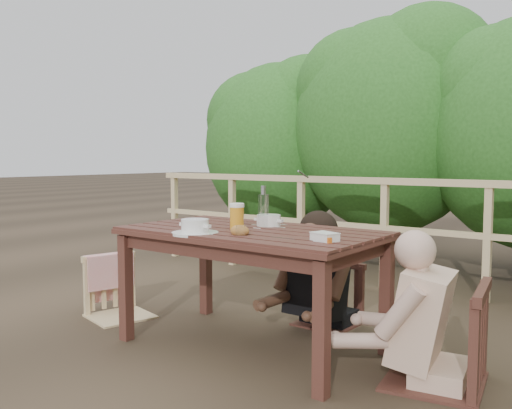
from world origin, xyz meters
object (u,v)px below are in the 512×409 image
Objects in this scene: chair_left at (119,261)px; bread_roll at (240,231)px; woman at (330,237)px; diner_right at (443,259)px; table at (251,289)px; soup_far at (269,221)px; bottle at (263,207)px; soup_near at (195,227)px; tumbler at (241,232)px; chair_right at (437,287)px; butter_tub at (325,238)px; chair_far at (328,268)px; beer_glass at (237,217)px.

bread_roll is (1.27, -0.15, 0.34)m from chair_left.
woman is 1.16m from diner_right.
soup_far is (-0.01, 0.20, 0.41)m from table.
diner_right is at bearing 0.04° from bottle.
soup_near reaches higher than tumbler.
chair_right is 1.14m from woman.
butter_tub is (0.46, -0.87, 0.14)m from woman.
table is 0.74m from butter_tub.
butter_tub is at bearing 118.95° from woman.
diner_right is at bearing -28.35° from chair_far.
woman reaches higher than bread_roll.
chair_far is 0.79× the size of chair_right.
bread_roll is 0.25m from beer_glass.
chair_far is at bearing -45.22° from chair_left.
bread_roll is (-0.06, -0.95, 0.14)m from woman.
butter_tub is at bearing 13.19° from tumbler.
chair_right is at bearing 19.59° from bread_roll.
chair_far is at bearing -129.57° from chair_right.
diner_right is at bearing 45.14° from butter_tub.
soup_near is 0.49m from bottle.
woman reaches higher than bottle.
bottle reaches higher than bread_roll.
diner_right is 4.77× the size of bottle.
soup_near reaches higher than bread_roll.
beer_glass is at bearing -102.81° from soup_far.
chair_right is 1.10m from tumbler.
tumbler is at bearing -83.66° from chair_left.
soup_far is (0.17, 0.51, -0.00)m from soup_near.
table is at bearing -87.74° from bottle.
woman is (-0.97, 0.59, 0.11)m from chair_right.
butter_tub is (-0.51, -0.28, 0.25)m from chair_right.
chair_right is at bearing -3.35° from soup_far.
beer_glass is 0.21m from bottle.
chair_right is at bearing 150.02° from woman.
beer_glass reaches higher than soup_far.
chair_right reaches higher than soup_far.
table is at bearing -92.24° from chair_right.
chair_far is 1.03m from butter_tub.
chair_left reaches higher than soup_near.
chair_far reaches higher than tumbler.
bottle is at bearing 105.09° from bread_roll.
bread_roll is 0.85× the size of butter_tub.
diner_right reaches higher than table.
butter_tub reaches higher than table.
bottle is (-0.16, -0.59, 0.25)m from woman.
diner_right is (0.03, 0.00, 0.15)m from chair_right.
soup_far is 1.49× the size of beer_glass.
diner_right is (1.15, 0.14, 0.30)m from table.
table is at bearing -71.90° from chair_left.
chair_far is at bearing 74.49° from bottle.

